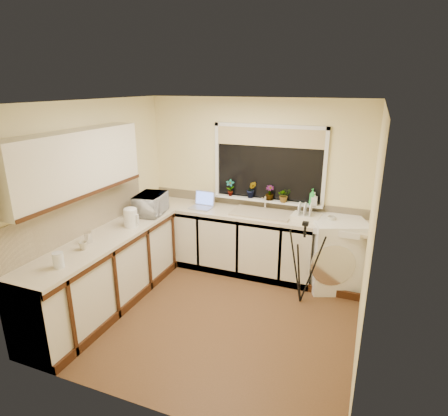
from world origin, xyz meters
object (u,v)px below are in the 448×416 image
dish_rack (306,217)px  microwave (151,204)px  washing_machine (336,253)px  cup_back (332,220)px  kettle (131,218)px  soap_bottle_green (312,197)px  tripod (303,263)px  steel_jar (88,237)px  cup_left (83,246)px  soap_bottle_clear (314,199)px  laptop (203,203)px  plant_a (230,188)px  plant_d (284,195)px  glass_jug (58,260)px  plant_b (251,190)px  plant_c (270,193)px

dish_rack → microwave: bearing=-160.3°
washing_machine → cup_back: 0.48m
kettle → soap_bottle_green: size_ratio=1.00×
tripod → steel_jar: bearing=-176.6°
microwave → cup_back: microwave is taller
cup_left → soap_bottle_clear: bearing=43.5°
soap_bottle_green → soap_bottle_clear: bearing=-16.8°
dish_rack → steel_jar: bearing=-137.8°
laptop → plant_a: 0.46m
laptop → soap_bottle_green: (1.53, 0.22, 0.20)m
microwave → cup_back: 2.44m
steel_jar → soap_bottle_green: (2.21, 1.87, 0.20)m
washing_machine → cup_left: (-2.51, -1.87, 0.47)m
plant_d → glass_jug: bearing=-124.1°
glass_jug → soap_bottle_green: size_ratio=0.68×
plant_b → plant_c: plant_b is taller
washing_machine → soap_bottle_green: (-0.39, 0.18, 0.69)m
kettle → plant_b: (1.18, 1.29, 0.16)m
dish_rack → microwave: (-2.04, -0.57, 0.11)m
glass_jug → microwave: (-0.03, 1.73, 0.06)m
plant_d → soap_bottle_green: soap_bottle_green is taller
dish_rack → soap_bottle_green: 0.29m
soap_bottle_green → soap_bottle_clear: (0.03, -0.01, -0.02)m
microwave → plant_d: plant_d is taller
plant_a → soap_bottle_clear: plant_a is taller
laptop → dish_rack: laptop is taller
microwave → soap_bottle_clear: 2.24m
laptop → kettle: 1.17m
plant_c → cup_left: size_ratio=2.21×
microwave → cup_left: bearing=169.2°
washing_machine → soap_bottle_clear: bearing=133.3°
glass_jug → plant_a: bearing=70.8°
soap_bottle_clear → cup_back: bearing=-36.9°
cup_back → cup_left: cup_back is taller
plant_b → plant_d: (0.48, -0.03, -0.02)m
washing_machine → glass_jug: glass_jug is taller
steel_jar → soap_bottle_clear: (2.23, 1.86, 0.18)m
plant_b → soap_bottle_green: (0.87, -0.02, -0.01)m
steel_jar → plant_c: 2.48m
soap_bottle_clear → cup_back: soap_bottle_clear is taller
laptop → soap_bottle_green: soap_bottle_green is taller
plant_b → cup_back: size_ratio=2.14×
steel_jar → tripod: bearing=26.3°
dish_rack → glass_jug: bearing=-127.1°
glass_jug → cup_left: size_ratio=1.62×
kettle → microwave: 0.53m
laptop → microwave: (-0.55, -0.52, 0.08)m
laptop → soap_bottle_clear: (1.56, 0.22, 0.18)m
plant_a → soap_bottle_green: plant_a is taller
laptop → steel_jar: (-0.67, -1.65, -0.00)m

